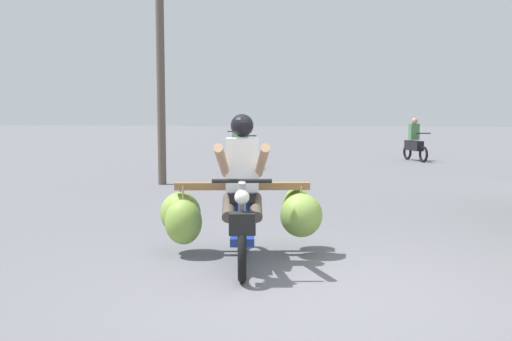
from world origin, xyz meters
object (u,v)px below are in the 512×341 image
motorbike_distant_far_ahead (239,149)px  motorbike_main_loaded (239,209)px  motorbike_distant_ahead_right (243,141)px  utility_pole (161,65)px  motorbike_distant_ahead_left (414,143)px

motorbike_distant_far_ahead → motorbike_main_loaded: bearing=-80.2°
motorbike_distant_ahead_right → utility_pole: utility_pole is taller
motorbike_distant_ahead_right → motorbike_distant_far_ahead: 4.49m
motorbike_distant_ahead_left → motorbike_distant_ahead_right: size_ratio=1.02×
motorbike_distant_far_ahead → utility_pole: bearing=-107.6°
motorbike_main_loaded → motorbike_distant_ahead_right: size_ratio=1.25×
motorbike_main_loaded → motorbike_distant_far_ahead: size_ratio=1.21×
motorbike_distant_ahead_left → utility_pole: utility_pole is taller
utility_pole → motorbike_distant_far_ahead: bearing=72.4°
motorbike_distant_ahead_left → utility_pole: (-6.27, -7.20, 2.05)m
motorbike_distant_ahead_left → motorbike_distant_far_ahead: size_ratio=0.98×
motorbike_distant_ahead_left → motorbike_distant_far_ahead: 6.33m
motorbike_main_loaded → motorbike_distant_far_ahead: (-1.69, 9.77, 0.02)m
motorbike_distant_far_ahead → utility_pole: 4.23m
motorbike_distant_ahead_left → motorbike_distant_ahead_right: bearing=172.4°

